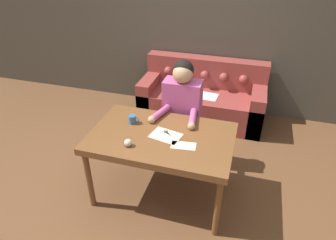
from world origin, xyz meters
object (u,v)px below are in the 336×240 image
at_px(couch, 202,98).
at_px(pin_cushion, 128,143).
at_px(person, 182,113).
at_px(scissors, 168,134).
at_px(dining_table, 161,141).
at_px(mug, 133,119).

xyz_separation_m(couch, pin_cushion, (-0.34, -1.94, 0.47)).
relative_size(person, pin_cushion, 18.23).
bearing_deg(couch, pin_cushion, -100.01).
distance_m(scissors, pin_cushion, 0.41).
bearing_deg(pin_cushion, dining_table, 46.27).
relative_size(dining_table, couch, 0.78).
height_order(dining_table, scissors, scissors).
height_order(couch, person, person).
xyz_separation_m(couch, scissors, (-0.05, -1.65, 0.44)).
bearing_deg(couch, scissors, -91.79).
relative_size(person, scissors, 7.06).
bearing_deg(dining_table, couch, 86.53).
relative_size(couch, mug, 15.88).
height_order(dining_table, person, person).
bearing_deg(dining_table, pin_cushion, -133.73).
distance_m(couch, person, 1.15).
bearing_deg(pin_cushion, scissors, 45.03).
xyz_separation_m(scissors, pin_cushion, (-0.29, -0.29, 0.03)).
bearing_deg(person, couch, 87.56).
xyz_separation_m(dining_table, person, (0.06, 0.60, -0.01)).
distance_m(person, mug, 0.63).
bearing_deg(mug, dining_table, -19.89).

